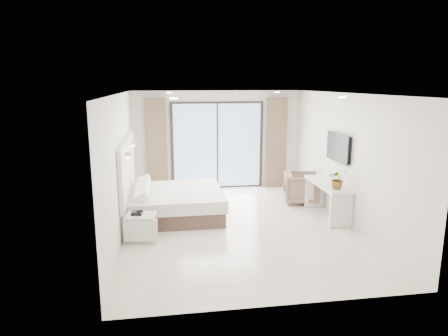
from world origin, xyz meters
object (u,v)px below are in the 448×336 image
at_px(nightstand, 141,227).
at_px(armchair, 301,186).
at_px(console_desk, 327,192).
at_px(bed, 174,203).

bearing_deg(nightstand, armchair, 35.67).
bearing_deg(nightstand, console_desk, 20.34).
height_order(bed, armchair, armchair).
bearing_deg(nightstand, bed, 72.57).
xyz_separation_m(console_desk, armchair, (-0.19, 1.10, -0.15)).
xyz_separation_m(bed, console_desk, (3.31, -0.55, 0.26)).
distance_m(bed, nightstand, 1.47).
relative_size(bed, armchair, 2.52).
bearing_deg(bed, console_desk, -9.35).
height_order(nightstand, console_desk, console_desk).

